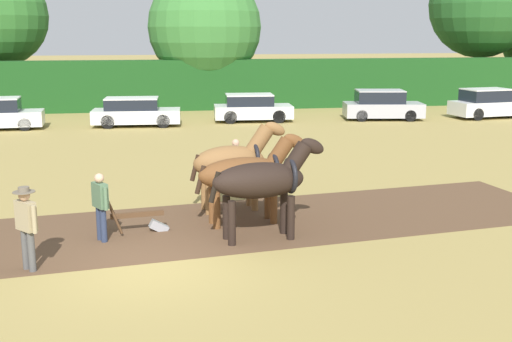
{
  "coord_description": "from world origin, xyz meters",
  "views": [
    {
      "loc": [
        0.03,
        -12.6,
        4.69
      ],
      "look_at": [
        2.8,
        3.58,
        1.1
      ],
      "focal_mm": 45.0,
      "sensor_mm": 36.0,
      "label": 1
    }
  ],
  "objects_px": {
    "draft_horse_lead_right": "(247,173)",
    "parked_car_end_right": "(488,104)",
    "farmer_at_plow": "(100,203)",
    "farmer_beside_team": "(236,162)",
    "parked_car_far_right": "(382,106)",
    "draft_horse_trail_left": "(234,161)",
    "tree_center": "(483,4)",
    "tree_center_left": "(205,27)",
    "plow": "(143,220)",
    "parked_car_right": "(252,108)",
    "parked_car_center_right": "(135,112)",
    "draft_horse_lead_left": "(263,181)",
    "farmer_onlooker_left": "(26,222)"
  },
  "relations": [
    {
      "from": "tree_center_left",
      "to": "farmer_beside_team",
      "type": "height_order",
      "value": "tree_center_left"
    },
    {
      "from": "farmer_at_plow",
      "to": "draft_horse_lead_right",
      "type": "bearing_deg",
      "value": -16.1
    },
    {
      "from": "plow",
      "to": "parked_car_far_right",
      "type": "distance_m",
      "value": 22.1
    },
    {
      "from": "farmer_at_plow",
      "to": "farmer_beside_team",
      "type": "height_order",
      "value": "farmer_beside_team"
    },
    {
      "from": "draft_horse_lead_right",
      "to": "parked_car_far_right",
      "type": "relative_size",
      "value": 0.66
    },
    {
      "from": "farmer_beside_team",
      "to": "parked_car_far_right",
      "type": "relative_size",
      "value": 0.36
    },
    {
      "from": "draft_horse_trail_left",
      "to": "farmer_onlooker_left",
      "type": "bearing_deg",
      "value": -148.49
    },
    {
      "from": "parked_car_center_right",
      "to": "tree_center_left",
      "type": "bearing_deg",
      "value": 66.18
    },
    {
      "from": "draft_horse_trail_left",
      "to": "farmer_onlooker_left",
      "type": "relative_size",
      "value": 1.56
    },
    {
      "from": "parked_car_center_right",
      "to": "parked_car_end_right",
      "type": "height_order",
      "value": "parked_car_end_right"
    },
    {
      "from": "tree_center",
      "to": "parked_car_end_right",
      "type": "height_order",
      "value": "tree_center"
    },
    {
      "from": "parked_car_center_right",
      "to": "parked_car_end_right",
      "type": "bearing_deg",
      "value": 3.69
    },
    {
      "from": "parked_car_end_right",
      "to": "parked_car_center_right",
      "type": "bearing_deg",
      "value": 172.26
    },
    {
      "from": "farmer_at_plow",
      "to": "parked_car_center_right",
      "type": "height_order",
      "value": "farmer_at_plow"
    },
    {
      "from": "plow",
      "to": "parked_car_end_right",
      "type": "relative_size",
      "value": 0.36
    },
    {
      "from": "farmer_beside_team",
      "to": "parked_car_right",
      "type": "relative_size",
      "value": 0.38
    },
    {
      "from": "farmer_at_plow",
      "to": "tree_center_left",
      "type": "bearing_deg",
      "value": 50.12
    },
    {
      "from": "draft_horse_lead_left",
      "to": "parked_car_right",
      "type": "bearing_deg",
      "value": 73.94
    },
    {
      "from": "tree_center",
      "to": "farmer_beside_team",
      "type": "xyz_separation_m",
      "value": [
        -20.52,
        -23.78,
        -5.57
      ]
    },
    {
      "from": "tree_center_left",
      "to": "tree_center",
      "type": "bearing_deg",
      "value": 3.78
    },
    {
      "from": "plow",
      "to": "farmer_beside_team",
      "type": "relative_size",
      "value": 0.97
    },
    {
      "from": "draft_horse_lead_right",
      "to": "parked_car_end_right",
      "type": "xyz_separation_m",
      "value": [
        16.17,
        17.38,
        -0.5
      ]
    },
    {
      "from": "tree_center_left",
      "to": "parked_car_far_right",
      "type": "distance_m",
      "value": 12.6
    },
    {
      "from": "draft_horse_trail_left",
      "to": "tree_center",
      "type": "bearing_deg",
      "value": 43.53
    },
    {
      "from": "parked_car_right",
      "to": "farmer_at_plow",
      "type": "bearing_deg",
      "value": -105.48
    },
    {
      "from": "farmer_beside_team",
      "to": "parked_car_end_right",
      "type": "height_order",
      "value": "parked_car_end_right"
    },
    {
      "from": "tree_center",
      "to": "farmer_onlooker_left",
      "type": "xyz_separation_m",
      "value": [
        -25.48,
        -29.45,
        -5.47
      ]
    },
    {
      "from": "tree_center_left",
      "to": "parked_car_end_right",
      "type": "height_order",
      "value": "tree_center_left"
    },
    {
      "from": "parked_car_far_right",
      "to": "draft_horse_trail_left",
      "type": "bearing_deg",
      "value": -112.89
    },
    {
      "from": "draft_horse_lead_right",
      "to": "farmer_beside_team",
      "type": "relative_size",
      "value": 1.82
    },
    {
      "from": "tree_center",
      "to": "parked_car_right",
      "type": "distance_m",
      "value": 20.46
    },
    {
      "from": "tree_center_left",
      "to": "plow",
      "type": "relative_size",
      "value": 5.51
    },
    {
      "from": "tree_center_left",
      "to": "farmer_at_plow",
      "type": "height_order",
      "value": "tree_center_left"
    },
    {
      "from": "draft_horse_lead_right",
      "to": "farmer_beside_team",
      "type": "distance_m",
      "value": 3.22
    },
    {
      "from": "plow",
      "to": "parked_car_far_right",
      "type": "xyz_separation_m",
      "value": [
        12.74,
        18.05,
        0.44
      ]
    },
    {
      "from": "tree_center_left",
      "to": "draft_horse_lead_left",
      "type": "bearing_deg",
      "value": -92.57
    },
    {
      "from": "tree_center_left",
      "to": "parked_car_end_right",
      "type": "xyz_separation_m",
      "value": [
        14.79,
        -8.33,
        -4.16
      ]
    },
    {
      "from": "parked_car_center_right",
      "to": "farmer_at_plow",
      "type": "bearing_deg",
      "value": -87.77
    },
    {
      "from": "tree_center_left",
      "to": "tree_center",
      "type": "distance_m",
      "value": 19.4
    },
    {
      "from": "farmer_beside_team",
      "to": "parked_car_end_right",
      "type": "distance_m",
      "value": 21.39
    },
    {
      "from": "tree_center",
      "to": "parked_car_far_right",
      "type": "distance_m",
      "value": 15.13
    },
    {
      "from": "parked_car_right",
      "to": "parked_car_far_right",
      "type": "xyz_separation_m",
      "value": [
        7.05,
        -0.48,
        0.06
      ]
    },
    {
      "from": "plow",
      "to": "parked_car_center_right",
      "type": "bearing_deg",
      "value": 83.79
    },
    {
      "from": "tree_center_left",
      "to": "farmer_at_plow",
      "type": "xyz_separation_m",
      "value": [
        -4.87,
        -26.54,
        -4.03
      ]
    },
    {
      "from": "draft_horse_lead_right",
      "to": "tree_center_left",
      "type": "bearing_deg",
      "value": 79.5
    },
    {
      "from": "tree_center_left",
      "to": "farmer_beside_team",
      "type": "bearing_deg",
      "value": -93.11
    },
    {
      "from": "parked_car_end_right",
      "to": "farmer_at_plow",
      "type": "bearing_deg",
      "value": -144.71
    },
    {
      "from": "tree_center_left",
      "to": "farmer_at_plow",
      "type": "relative_size",
      "value": 5.36
    },
    {
      "from": "plow",
      "to": "parked_car_center_right",
      "type": "distance_m",
      "value": 17.8
    },
    {
      "from": "draft_horse_lead_left",
      "to": "farmer_at_plow",
      "type": "distance_m",
      "value": 3.72
    }
  ]
}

